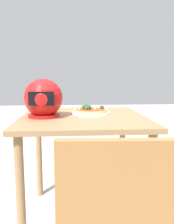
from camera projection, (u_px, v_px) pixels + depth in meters
The scene contains 5 objects.
ground_plane at pixel (83, 218), 1.75m from camera, with size 14.00×14.00×0.00m, color #B2ADA3.
dining_table at pixel (83, 132), 1.65m from camera, with size 0.85×0.88×0.78m.
pizza_plate at pixel (91, 113), 1.74m from camera, with size 0.28×0.28×0.01m, color white.
pizza at pixel (90, 110), 1.74m from camera, with size 0.25×0.25×0.06m.
motorcycle_helmet at pixel (43, 99), 1.58m from camera, with size 0.26×0.26×0.26m.
Camera 1 is at (0.08, 1.61, 1.05)m, focal length 37.54 mm.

